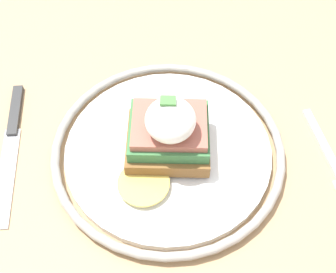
{
  "coord_description": "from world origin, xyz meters",
  "views": [
    {
      "loc": [
        -0.04,
        0.29,
        1.2
      ],
      "look_at": [
        -0.04,
        -0.01,
        0.79
      ],
      "focal_mm": 50.0,
      "sensor_mm": 36.0,
      "label": 1
    }
  ],
  "objects_px": {
    "sandwich": "(168,132)",
    "fork": "(332,162)",
    "knife": "(12,139)",
    "plate": "(168,150)"
  },
  "relations": [
    {
      "from": "knife",
      "to": "sandwich",
      "type": "bearing_deg",
      "value": 175.05
    },
    {
      "from": "plate",
      "to": "fork",
      "type": "bearing_deg",
      "value": 177.52
    },
    {
      "from": "plate",
      "to": "knife",
      "type": "distance_m",
      "value": 0.19
    },
    {
      "from": "knife",
      "to": "plate",
      "type": "bearing_deg",
      "value": 175.35
    },
    {
      "from": "plate",
      "to": "knife",
      "type": "xyz_separation_m",
      "value": [
        0.19,
        -0.02,
        -0.01
      ]
    },
    {
      "from": "sandwich",
      "to": "fork",
      "type": "bearing_deg",
      "value": 177.82
    },
    {
      "from": "fork",
      "to": "plate",
      "type": "bearing_deg",
      "value": -2.48
    },
    {
      "from": "sandwich",
      "to": "fork",
      "type": "distance_m",
      "value": 0.19
    },
    {
      "from": "sandwich",
      "to": "knife",
      "type": "relative_size",
      "value": 0.61
    },
    {
      "from": "sandwich",
      "to": "knife",
      "type": "height_order",
      "value": "sandwich"
    }
  ]
}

